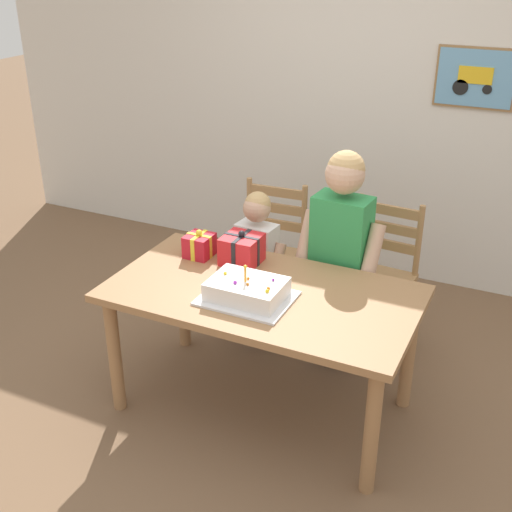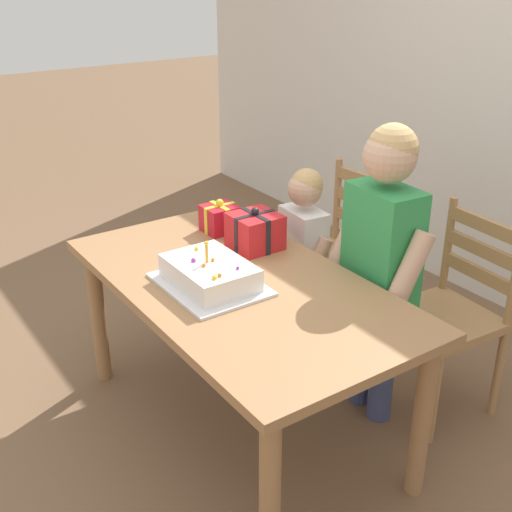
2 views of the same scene
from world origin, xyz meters
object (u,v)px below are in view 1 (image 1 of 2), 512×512
birthday_cake (247,291)px  child_younger (257,255)px  chair_right (377,277)px  child_older (341,242)px  gift_box_beside_cake (242,249)px  gift_box_red_large (199,245)px  chair_left (268,255)px  dining_table (262,306)px

birthday_cake → child_younger: bearing=111.7°
chair_right → child_older: 0.47m
chair_right → child_older: size_ratio=0.70×
child_older → gift_box_beside_cake: bearing=-144.8°
gift_box_red_large → chair_left: size_ratio=0.17×
gift_box_beside_cake → chair_left: 0.72m
birthday_cake → chair_left: (-0.33, 0.98, -0.30)m
child_older → child_younger: (-0.52, 0.00, -0.19)m
birthday_cake → child_older: child_older is taller
dining_table → gift_box_beside_cake: (-0.24, 0.24, 0.17)m
dining_table → chair_right: chair_right is taller
chair_right → dining_table: bearing=-112.8°
dining_table → child_older: child_older is taller
dining_table → birthday_cake: size_ratio=3.53×
chair_right → birthday_cake: bearing=-111.9°
chair_left → chair_right: bearing=-0.0°
chair_left → child_older: size_ratio=0.70×
birthday_cake → gift_box_beside_cake: (-0.20, 0.35, 0.03)m
birthday_cake → gift_box_beside_cake: 0.41m
birthday_cake → gift_box_beside_cake: size_ratio=2.15×
dining_table → birthday_cake: bearing=-104.6°
chair_right → gift_box_red_large: bearing=-142.5°
chair_right → child_younger: size_ratio=0.91×
birthday_cake → chair_left: size_ratio=0.48×
gift_box_red_large → child_older: (0.70, 0.35, 0.02)m
chair_left → child_older: bearing=-27.6°
dining_table → chair_left: bearing=112.8°
gift_box_beside_cake → gift_box_red_large: bearing=-173.8°
chair_left → child_younger: (0.06, -0.30, 0.14)m
gift_box_beside_cake → child_younger: size_ratio=0.20×
child_younger → birthday_cake: bearing=-68.3°
gift_box_red_large → child_younger: child_younger is taller
birthday_cake → chair_right: bearing=68.1°
gift_box_beside_cake → child_younger: 0.38m
gift_box_red_large → chair_right: (0.85, 0.65, -0.32)m
gift_box_beside_cake → chair_right: 0.92m
chair_left → birthday_cake: bearing=-71.3°
chair_left → child_older: child_older is taller
dining_table → gift_box_red_large: bearing=156.4°
gift_box_red_large → chair_right: bearing=37.5°
child_younger → chair_left: bearing=101.9°
birthday_cake → child_older: 0.72m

